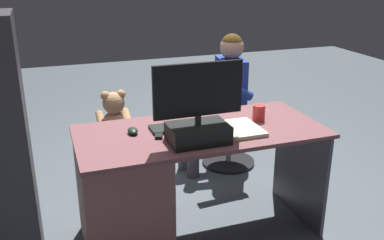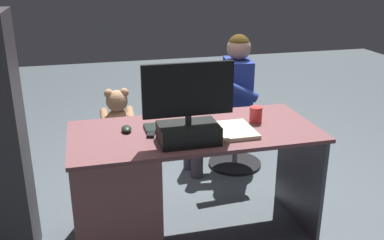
# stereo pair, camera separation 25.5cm
# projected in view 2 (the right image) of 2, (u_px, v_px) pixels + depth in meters

# --- Properties ---
(ground_plane) EXTENTS (10.00, 10.00, 0.00)m
(ground_plane) POSITION_uv_depth(u_px,v_px,m) (181.00, 203.00, 3.27)
(ground_plane) COLOR #49545A
(desk) EXTENTS (1.51, 0.69, 0.74)m
(desk) POSITION_uv_depth(u_px,v_px,m) (131.00, 188.00, 2.68)
(desk) COLOR brown
(desk) RESTS_ON ground_plane
(monitor) EXTENTS (0.51, 0.22, 0.46)m
(monitor) POSITION_uv_depth(u_px,v_px,m) (188.00, 119.00, 2.43)
(monitor) COLOR black
(monitor) RESTS_ON desk
(keyboard) EXTENTS (0.42, 0.14, 0.02)m
(keyboard) POSITION_uv_depth(u_px,v_px,m) (179.00, 126.00, 2.69)
(keyboard) COLOR black
(keyboard) RESTS_ON desk
(computer_mouse) EXTENTS (0.06, 0.10, 0.04)m
(computer_mouse) POSITION_uv_depth(u_px,v_px,m) (126.00, 129.00, 2.62)
(computer_mouse) COLOR black
(computer_mouse) RESTS_ON desk
(cup) EXTENTS (0.08, 0.08, 0.10)m
(cup) POSITION_uv_depth(u_px,v_px,m) (256.00, 115.00, 2.77)
(cup) COLOR red
(cup) RESTS_ON desk
(tv_remote) EXTENTS (0.08, 0.16, 0.02)m
(tv_remote) POSITION_uv_depth(u_px,v_px,m) (152.00, 132.00, 2.60)
(tv_remote) COLOR black
(tv_remote) RESTS_ON desk
(notebook_binder) EXTENTS (0.22, 0.30, 0.02)m
(notebook_binder) POSITION_uv_depth(u_px,v_px,m) (235.00, 130.00, 2.62)
(notebook_binder) COLOR beige
(notebook_binder) RESTS_ON desk
(office_chair_teddy) EXTENTS (0.46, 0.46, 0.44)m
(office_chair_teddy) POSITION_uv_depth(u_px,v_px,m) (120.00, 156.00, 3.42)
(office_chair_teddy) COLOR black
(office_chair_teddy) RESTS_ON ground_plane
(teddy_bear) EXTENTS (0.26, 0.26, 0.37)m
(teddy_bear) POSITION_uv_depth(u_px,v_px,m) (118.00, 114.00, 3.32)
(teddy_bear) COLOR tan
(teddy_bear) RESTS_ON office_chair_teddy
(visitor_chair) EXTENTS (0.46, 0.46, 0.44)m
(visitor_chair) POSITION_uv_depth(u_px,v_px,m) (235.00, 139.00, 3.79)
(visitor_chair) COLOR black
(visitor_chair) RESTS_ON ground_plane
(person) EXTENTS (0.58, 0.52, 1.15)m
(person) POSITION_uv_depth(u_px,v_px,m) (228.00, 92.00, 3.61)
(person) COLOR #2A3E9B
(person) RESTS_ON ground_plane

